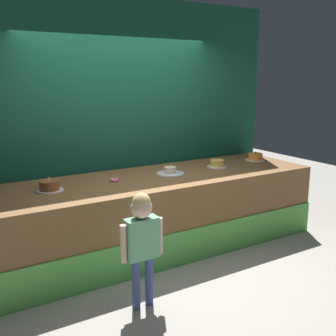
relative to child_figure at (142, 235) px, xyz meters
name	(u,v)px	position (x,y,z in m)	size (l,w,h in m)	color
ground_plane	(171,268)	(0.62, 0.50, -0.69)	(12.00, 12.00, 0.00)	gray
stage_platform	(146,214)	(0.62, 1.09, -0.25)	(4.26, 1.19, 0.88)	brown
curtain_backdrop	(119,120)	(0.62, 1.78, 0.81)	(4.55, 0.08, 2.98)	#144C38
child_figure	(142,235)	(0.00, 0.00, 0.00)	(0.41, 0.19, 1.06)	#3F4C8C
donut	(114,180)	(0.25, 1.14, 0.21)	(0.11, 0.11, 0.03)	pink
cake_far_left	(49,186)	(-0.47, 1.13, 0.24)	(0.27, 0.27, 0.16)	white
cake_center_left	(170,171)	(0.98, 1.12, 0.22)	(0.33, 0.33, 0.13)	silver
cake_center_right	(217,164)	(1.70, 1.14, 0.23)	(0.26, 0.26, 0.09)	silver
cake_far_right	(255,157)	(2.43, 1.20, 0.24)	(0.28, 0.28, 0.12)	white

